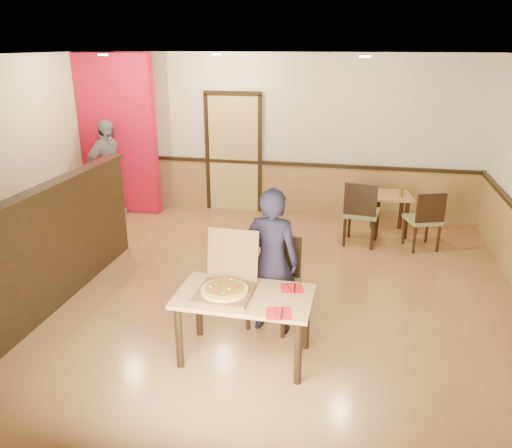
{
  "coord_description": "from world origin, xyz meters",
  "views": [
    {
      "loc": [
        1.39,
        -5.18,
        2.94
      ],
      "look_at": [
        0.32,
        0.0,
        1.02
      ],
      "focal_mm": 35.0,
      "sensor_mm": 36.0,
      "label": 1
    }
  ],
  "objects_px": {
    "main_table": "(244,304)",
    "side_table": "(390,204)",
    "diner_chair": "(275,277)",
    "condiment": "(401,192)",
    "pizza_box": "(226,286)",
    "passerby": "(108,168)",
    "side_chair_left": "(361,211)",
    "diner": "(272,261)",
    "side_chair_right": "(425,218)"
  },
  "relations": [
    {
      "from": "pizza_box",
      "to": "diner_chair",
      "type": "bearing_deg",
      "value": 64.95
    },
    {
      "from": "diner",
      "to": "pizza_box",
      "type": "bearing_deg",
      "value": 63.91
    },
    {
      "from": "pizza_box",
      "to": "side_table",
      "type": "bearing_deg",
      "value": 67.17
    },
    {
      "from": "main_table",
      "to": "diner",
      "type": "relative_size",
      "value": 0.82
    },
    {
      "from": "side_table",
      "to": "condiment",
      "type": "bearing_deg",
      "value": -29.6
    },
    {
      "from": "side_chair_left",
      "to": "pizza_box",
      "type": "distance_m",
      "value": 3.44
    },
    {
      "from": "pizza_box",
      "to": "main_table",
      "type": "bearing_deg",
      "value": -1.57
    },
    {
      "from": "diner",
      "to": "condiment",
      "type": "height_order",
      "value": "diner"
    },
    {
      "from": "condiment",
      "to": "diner",
      "type": "bearing_deg",
      "value": -115.6
    },
    {
      "from": "side_chair_left",
      "to": "diner",
      "type": "xyz_separation_m",
      "value": [
        -0.91,
        -2.63,
        0.24
      ]
    },
    {
      "from": "side_table",
      "to": "pizza_box",
      "type": "height_order",
      "value": "pizza_box"
    },
    {
      "from": "main_table",
      "to": "condiment",
      "type": "distance_m",
      "value": 4.11
    },
    {
      "from": "condiment",
      "to": "side_chair_left",
      "type": "bearing_deg",
      "value": -138.06
    },
    {
      "from": "diner",
      "to": "pizza_box",
      "type": "xyz_separation_m",
      "value": [
        -0.34,
        -0.57,
        -0.03
      ]
    },
    {
      "from": "passerby",
      "to": "diner_chair",
      "type": "bearing_deg",
      "value": -108.76
    },
    {
      "from": "diner_chair",
      "to": "side_chair_left",
      "type": "xyz_separation_m",
      "value": [
        0.9,
        2.48,
        0.01
      ]
    },
    {
      "from": "main_table",
      "to": "pizza_box",
      "type": "bearing_deg",
      "value": 178.14
    },
    {
      "from": "side_chair_left",
      "to": "passerby",
      "type": "relative_size",
      "value": 0.59
    },
    {
      "from": "passerby",
      "to": "pizza_box",
      "type": "bearing_deg",
      "value": -117.82
    },
    {
      "from": "side_chair_right",
      "to": "pizza_box",
      "type": "xyz_separation_m",
      "value": [
        -2.19,
        -3.21,
        0.26
      ]
    },
    {
      "from": "side_chair_left",
      "to": "diner",
      "type": "bearing_deg",
      "value": 79.26
    },
    {
      "from": "diner_chair",
      "to": "pizza_box",
      "type": "bearing_deg",
      "value": -103.84
    },
    {
      "from": "diner_chair",
      "to": "condiment",
      "type": "height_order",
      "value": "diner_chair"
    },
    {
      "from": "side_chair_right",
      "to": "side_chair_left",
      "type": "bearing_deg",
      "value": -18.94
    },
    {
      "from": "main_table",
      "to": "passerby",
      "type": "bearing_deg",
      "value": 132.28
    },
    {
      "from": "side_chair_left",
      "to": "diner",
      "type": "relative_size",
      "value": 0.64
    },
    {
      "from": "diner",
      "to": "side_chair_left",
      "type": "bearing_deg",
      "value": -104.39
    },
    {
      "from": "passerby",
      "to": "pizza_box",
      "type": "xyz_separation_m",
      "value": [
        3.16,
        -3.8,
        -0.09
      ]
    },
    {
      "from": "diner",
      "to": "diner_chair",
      "type": "bearing_deg",
      "value": -91.77
    },
    {
      "from": "diner_chair",
      "to": "passerby",
      "type": "relative_size",
      "value": 0.58
    },
    {
      "from": "pizza_box",
      "to": "condiment",
      "type": "relative_size",
      "value": 4.16
    },
    {
      "from": "pizza_box",
      "to": "condiment",
      "type": "xyz_separation_m",
      "value": [
        1.86,
        3.74,
        -0.03
      ]
    },
    {
      "from": "main_table",
      "to": "passerby",
      "type": "height_order",
      "value": "passerby"
    },
    {
      "from": "diner_chair",
      "to": "condiment",
      "type": "distance_m",
      "value": 3.38
    },
    {
      "from": "diner_chair",
      "to": "side_table",
      "type": "bearing_deg",
      "value": 78.91
    },
    {
      "from": "main_table",
      "to": "side_table",
      "type": "height_order",
      "value": "main_table"
    },
    {
      "from": "main_table",
      "to": "condiment",
      "type": "height_order",
      "value": "condiment"
    },
    {
      "from": "diner_chair",
      "to": "passerby",
      "type": "bearing_deg",
      "value": 151.34
    },
    {
      "from": "side_table",
      "to": "passerby",
      "type": "xyz_separation_m",
      "value": [
        -4.87,
        -0.02,
        0.36
      ]
    },
    {
      "from": "side_chair_right",
      "to": "passerby",
      "type": "height_order",
      "value": "passerby"
    },
    {
      "from": "diner_chair",
      "to": "condiment",
      "type": "xyz_separation_m",
      "value": [
        1.5,
        3.02,
        0.2
      ]
    },
    {
      "from": "condiment",
      "to": "side_table",
      "type": "bearing_deg",
      "value": 150.4
    },
    {
      "from": "main_table",
      "to": "condiment",
      "type": "bearing_deg",
      "value": 66.93
    },
    {
      "from": "diner",
      "to": "condiment",
      "type": "bearing_deg",
      "value": -110.8
    },
    {
      "from": "main_table",
      "to": "diner_chair",
      "type": "bearing_deg",
      "value": 77.34
    },
    {
      "from": "diner",
      "to": "passerby",
      "type": "distance_m",
      "value": 4.76
    },
    {
      "from": "main_table",
      "to": "diner",
      "type": "distance_m",
      "value": 0.64
    },
    {
      "from": "main_table",
      "to": "side_chair_right",
      "type": "relative_size",
      "value": 1.42
    },
    {
      "from": "diner_chair",
      "to": "pizza_box",
      "type": "xyz_separation_m",
      "value": [
        -0.36,
        -0.72,
        0.22
      ]
    },
    {
      "from": "side_chair_right",
      "to": "side_table",
      "type": "bearing_deg",
      "value": -71.98
    }
  ]
}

